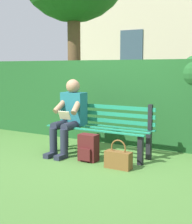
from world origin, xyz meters
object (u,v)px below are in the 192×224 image
at_px(park_bench, 102,127).
at_px(handbag, 118,159).
at_px(backpack, 88,148).
at_px(person_seated, 70,114).

height_order(park_bench, handbag, park_bench).
xyz_separation_m(backpack, handbag, (-0.54, 0.10, -0.06)).
xyz_separation_m(park_bench, backpack, (-0.02, 0.44, -0.23)).
distance_m(backpack, handbag, 0.55).
relative_size(backpack, handbag, 0.99).
distance_m(person_seated, handbag, 1.21).
relative_size(park_bench, backpack, 4.22).
bearing_deg(backpack, handbag, 168.96).
bearing_deg(park_bench, person_seated, 20.11).
height_order(park_bench, person_seated, person_seated).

